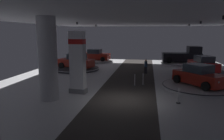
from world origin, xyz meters
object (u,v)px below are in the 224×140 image
(display_car_far_right, at_px, (203,64))
(visitor_walking_near, at_px, (146,65))
(display_car_mid_right, at_px, (199,76))
(column_left, at_px, (48,59))
(display_platform_far_right, at_px, (202,72))
(display_car_deep_left, at_px, (95,55))
(display_platform_far_left, at_px, (76,69))
(display_car_far_left, at_px, (76,61))
(pickup_truck_deep_right, at_px, (184,56))
(brand_sign_pylon, at_px, (78,62))
(display_platform_deep_right, at_px, (181,63))
(display_platform_mid_right, at_px, (199,86))
(display_platform_deep_left, at_px, (96,61))

(display_car_far_right, xyz_separation_m, visitor_walking_near, (-6.19, -1.13, -0.13))
(display_car_mid_right, bearing_deg, visitor_walking_near, 128.16)
(column_left, height_order, display_platform_far_right, column_left)
(display_car_deep_left, bearing_deg, display_car_far_right, -27.09)
(display_platform_far_left, height_order, display_car_far_left, display_car_far_left)
(display_car_far_right, relative_size, pickup_truck_deep_right, 0.83)
(brand_sign_pylon, bearing_deg, display_platform_far_left, 110.03)
(column_left, height_order, display_car_far_right, column_left)
(display_car_far_left, height_order, display_car_mid_right, display_car_far_left)
(brand_sign_pylon, height_order, display_platform_deep_right, brand_sign_pylon)
(display_platform_mid_right, relative_size, display_car_mid_right, 1.31)
(display_platform_deep_left, bearing_deg, display_car_far_left, -94.99)
(display_car_deep_left, bearing_deg, column_left, -85.50)
(display_platform_far_right, height_order, display_platform_deep_left, display_platform_far_right)
(column_left, xyz_separation_m, display_car_deep_left, (-1.46, 18.61, -1.72))
(column_left, bearing_deg, brand_sign_pylon, 52.25)
(column_left, relative_size, display_car_far_right, 1.23)
(display_car_far_right, xyz_separation_m, display_car_deep_left, (-13.92, 7.12, -0.01))
(display_platform_far_right, height_order, display_car_far_right, display_car_far_right)
(display_platform_mid_right, bearing_deg, display_car_far_right, 74.56)
(display_car_far_right, distance_m, visitor_walking_near, 6.30)
(display_car_far_right, bearing_deg, display_platform_deep_left, 152.87)
(brand_sign_pylon, xyz_separation_m, display_car_mid_right, (9.19, 3.02, -1.36))
(display_platform_far_left, xyz_separation_m, display_platform_mid_right, (12.71, -6.61, -0.01))
(display_platform_far_right, bearing_deg, display_car_far_left, -179.63)
(brand_sign_pylon, height_order, display_platform_far_right, brand_sign_pylon)
(display_platform_far_right, distance_m, display_car_deep_left, 15.64)
(display_platform_far_right, bearing_deg, visitor_walking_near, -169.38)
(display_platform_deep_left, relative_size, display_car_mid_right, 1.19)
(display_car_far_right, height_order, display_platform_deep_right, display_car_far_right)
(display_platform_deep_left, relative_size, display_platform_mid_right, 0.91)
(display_platform_far_left, bearing_deg, display_platform_deep_left, 84.76)
(display_platform_far_left, bearing_deg, visitor_walking_near, -7.31)
(column_left, distance_m, visitor_walking_near, 12.24)
(display_platform_deep_right, distance_m, display_car_far_left, 14.99)
(display_platform_far_left, distance_m, visitor_walking_near, 8.46)
(brand_sign_pylon, bearing_deg, display_platform_mid_right, 18.01)
(display_platform_deep_left, height_order, display_car_far_left, display_car_far_left)
(display_platform_far_right, xyz_separation_m, pickup_truck_deep_right, (-1.00, 6.97, 1.05))
(brand_sign_pylon, height_order, visitor_walking_near, brand_sign_pylon)
(display_platform_far_right, height_order, display_platform_mid_right, display_platform_far_right)
(display_car_far_right, xyz_separation_m, display_platform_deep_left, (-13.89, 7.12, -0.89))
(brand_sign_pylon, distance_m, display_car_far_left, 10.29)
(display_car_mid_right, bearing_deg, display_car_deep_left, 131.23)
(display_platform_deep_left, xyz_separation_m, display_platform_deep_right, (12.57, -0.13, 0.00))
(display_platform_deep_left, xyz_separation_m, display_car_far_left, (-0.63, -7.18, 0.87))
(brand_sign_pylon, relative_size, display_car_far_left, 1.02)
(display_car_mid_right, bearing_deg, pickup_truck_deep_right, 86.40)
(display_car_far_right, bearing_deg, pickup_truck_deep_right, 98.15)
(display_platform_deep_left, height_order, visitor_walking_near, visitor_walking_near)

